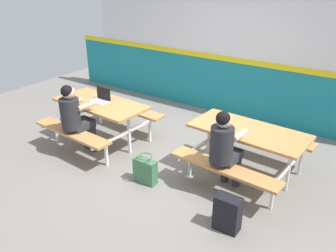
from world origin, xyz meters
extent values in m
cube|color=gray|center=(0.00, 0.00, -0.01)|extent=(10.00, 10.00, 0.02)
cube|color=teal|center=(0.00, 2.22, 0.55)|extent=(8.00, 0.12, 1.10)
cube|color=yellow|center=(0.00, 2.16, 1.15)|extent=(8.00, 0.03, 0.10)
cube|color=silver|center=(0.00, 2.22, 1.90)|extent=(6.72, 0.12, 1.40)
cube|color=tan|center=(-1.22, -0.18, 0.72)|extent=(1.65, 0.84, 0.04)
cube|color=tan|center=(-1.26, -0.81, 0.43)|extent=(1.54, 0.37, 0.04)
cube|color=tan|center=(-1.19, 0.45, 0.43)|extent=(1.54, 0.37, 0.04)
cube|color=white|center=(-1.85, -0.14, 0.35)|extent=(0.04, 0.04, 0.70)
cube|color=white|center=(-1.85, -0.14, 0.39)|extent=(0.13, 1.55, 0.04)
cube|color=white|center=(-1.88, -0.65, 0.21)|extent=(0.04, 0.04, 0.41)
cube|color=white|center=(-1.82, 0.36, 0.21)|extent=(0.04, 0.04, 0.41)
cube|color=white|center=(-0.60, -0.22, 0.35)|extent=(0.04, 0.04, 0.70)
cube|color=white|center=(-0.60, -0.22, 0.39)|extent=(0.13, 1.55, 0.04)
cube|color=white|center=(-0.63, -0.72, 0.21)|extent=(0.04, 0.04, 0.41)
cube|color=white|center=(-0.57, 0.29, 0.21)|extent=(0.04, 0.04, 0.41)
cube|color=tan|center=(1.22, 0.21, 0.72)|extent=(1.65, 0.84, 0.04)
cube|color=tan|center=(1.19, -0.42, 0.43)|extent=(1.54, 0.37, 0.04)
cube|color=tan|center=(1.26, 0.85, 0.43)|extent=(1.54, 0.37, 0.04)
cube|color=white|center=(0.60, 0.25, 0.35)|extent=(0.04, 0.04, 0.70)
cube|color=white|center=(0.60, 0.25, 0.39)|extent=(0.13, 1.55, 0.04)
cube|color=white|center=(0.57, -0.26, 0.21)|extent=(0.04, 0.04, 0.41)
cube|color=white|center=(0.63, 0.76, 0.21)|extent=(0.04, 0.04, 0.41)
cube|color=white|center=(1.85, 0.17, 0.35)|extent=(0.04, 0.04, 0.70)
cube|color=white|center=(1.85, 0.17, 0.39)|extent=(0.13, 1.55, 0.04)
cube|color=white|center=(1.82, -0.33, 0.21)|extent=(0.04, 0.04, 0.41)
cube|color=white|center=(1.88, 0.68, 0.21)|extent=(0.04, 0.04, 0.41)
cylinder|color=#2D2D38|center=(-1.31, -0.49, 0.23)|extent=(0.11, 0.11, 0.45)
cylinder|color=#2D2D38|center=(-1.13, -0.50, 0.23)|extent=(0.11, 0.11, 0.45)
cube|color=#2D2D38|center=(-1.23, -0.65, 0.51)|extent=(0.32, 0.40, 0.12)
cylinder|color=#26262B|center=(-1.24, -0.82, 0.75)|extent=(0.30, 0.30, 0.48)
cylinder|color=tan|center=(-1.37, -0.61, 0.85)|extent=(0.10, 0.30, 0.08)
cylinder|color=tan|center=(-1.09, -0.62, 0.85)|extent=(0.10, 0.30, 0.08)
sphere|color=tan|center=(-1.24, -0.80, 1.08)|extent=(0.20, 0.20, 0.20)
sphere|color=black|center=(-1.24, -0.83, 1.11)|extent=(0.18, 0.18, 0.18)
cylinder|color=#2D2D38|center=(1.05, -0.09, 0.23)|extent=(0.11, 0.11, 0.45)
cylinder|color=#2D2D38|center=(1.23, -0.10, 0.23)|extent=(0.11, 0.11, 0.45)
cube|color=#2D2D38|center=(1.13, -0.25, 0.51)|extent=(0.32, 0.40, 0.12)
cylinder|color=#26262B|center=(1.12, -0.42, 0.75)|extent=(0.30, 0.30, 0.48)
cylinder|color=beige|center=(0.99, -0.21, 0.85)|extent=(0.10, 0.30, 0.08)
cylinder|color=beige|center=(1.27, -0.23, 0.85)|extent=(0.10, 0.30, 0.08)
sphere|color=beige|center=(1.12, -0.40, 1.08)|extent=(0.20, 0.20, 0.20)
sphere|color=black|center=(1.12, -0.43, 1.11)|extent=(0.18, 0.18, 0.18)
cube|color=silver|center=(-1.25, -0.18, 0.75)|extent=(0.33, 0.24, 0.01)
cube|color=black|center=(-1.25, -0.07, 0.86)|extent=(0.32, 0.03, 0.21)
cube|color=black|center=(1.52, -0.98, 0.22)|extent=(0.30, 0.18, 0.44)
cube|color=black|center=(1.52, -0.87, 0.15)|extent=(0.21, 0.04, 0.19)
cube|color=#3F724C|center=(0.14, -0.75, 0.18)|extent=(0.34, 0.14, 0.36)
torus|color=#3F724C|center=(0.14, -0.75, 0.42)|extent=(0.21, 0.21, 0.02)
camera|label=1|loc=(2.78, -4.04, 2.83)|focal=37.54mm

